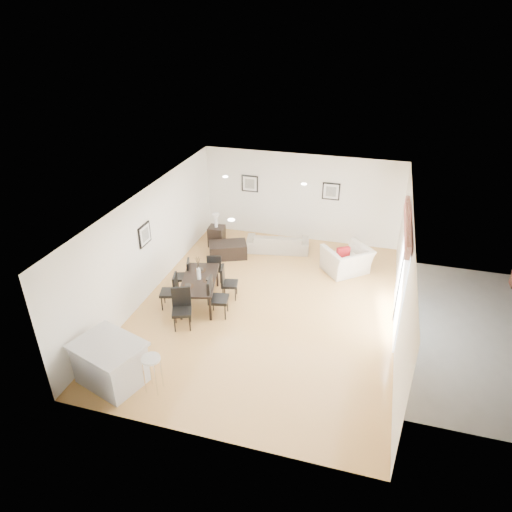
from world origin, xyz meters
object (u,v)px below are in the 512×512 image
(dining_chair_wfar, at_px, (185,274))
(dining_chair_efar, at_px, (227,281))
(dining_chair_wnear, at_px, (172,289))
(dining_chair_foot, at_px, (215,267))
(dining_table, at_px, (199,281))
(dining_chair_head, at_px, (182,305))
(kitchen_island, at_px, (110,363))
(side_table, at_px, (217,236))
(armchair, at_px, (347,260))
(bar_stool, at_px, (151,362))
(coffee_table, at_px, (228,250))
(dining_chair_enear, at_px, (215,295))
(sofa, at_px, (278,242))

(dining_chair_wfar, relative_size, dining_chair_efar, 0.98)
(dining_chair_wnear, relative_size, dining_chair_foot, 1.07)
(dining_table, bearing_deg, dining_chair_head, -105.68)
(kitchen_island, bearing_deg, dining_chair_head, 92.05)
(dining_table, xyz_separation_m, dining_chair_foot, (0.02, 0.99, -0.13))
(dining_table, distance_m, side_table, 3.12)
(dining_chair_wfar, bearing_deg, kitchen_island, -19.41)
(armchair, xyz_separation_m, bar_stool, (-3.01, -5.46, 0.29))
(dining_chair_efar, relative_size, coffee_table, 0.81)
(dining_chair_efar, height_order, side_table, dining_chair_efar)
(dining_chair_enear, height_order, dining_chair_efar, dining_chair_enear)
(dining_chair_efar, distance_m, dining_chair_head, 1.49)
(dining_table, height_order, dining_chair_head, dining_chair_head)
(sofa, xyz_separation_m, dining_chair_enear, (-0.63, -3.62, 0.28))
(armchair, relative_size, dining_chair_wfar, 1.36)
(dining_chair_wfar, relative_size, dining_chair_foot, 1.03)
(dining_chair_wfar, relative_size, kitchen_island, 0.56)
(sofa, height_order, side_table, side_table)
(armchair, bearing_deg, coffee_table, -39.41)
(side_table, bearing_deg, dining_chair_head, -80.73)
(dining_table, distance_m, kitchen_island, 3.07)
(armchair, height_order, dining_chair_efar, dining_chair_efar)
(dining_table, distance_m, bar_stool, 3.02)
(dining_chair_enear, bearing_deg, dining_chair_foot, 10.20)
(dining_chair_foot, relative_size, side_table, 1.36)
(dining_chair_wnear, height_order, dining_chair_foot, dining_chair_wnear)
(dining_chair_head, relative_size, kitchen_island, 0.63)
(dining_chair_wfar, bearing_deg, dining_chair_head, 2.04)
(armchair, xyz_separation_m, coffee_table, (-3.41, -0.03, -0.16))
(armchair, bearing_deg, dining_chair_head, 6.12)
(dining_chair_efar, height_order, coffee_table, dining_chair_efar)
(coffee_table, bearing_deg, dining_chair_wfar, -125.58)
(dining_table, height_order, dining_chair_foot, dining_chair_foot)
(dining_table, bearing_deg, dining_chair_wnear, -160.00)
(dining_chair_enear, height_order, dining_chair_foot, dining_chair_enear)
(dining_chair_wnear, bearing_deg, kitchen_island, -16.11)
(dining_chair_efar, relative_size, bar_stool, 1.11)
(dining_chair_efar, xyz_separation_m, kitchen_island, (-1.16, -3.38, -0.03))
(dining_chair_enear, bearing_deg, bar_stool, 163.46)
(armchair, distance_m, dining_chair_enear, 3.97)
(sofa, distance_m, bar_stool, 6.29)
(kitchen_island, bearing_deg, dining_chair_enear, 83.82)
(dining_chair_foot, relative_size, kitchen_island, 0.55)
(side_table, bearing_deg, armchair, -8.21)
(dining_chair_efar, xyz_separation_m, bar_stool, (-0.28, -3.38, 0.19))
(dining_chair_foot, bearing_deg, dining_chair_efar, 116.59)
(dining_chair_efar, bearing_deg, dining_chair_wfar, 75.64)
(coffee_table, xyz_separation_m, kitchen_island, (-0.48, -5.43, 0.24))
(dining_chair_foot, bearing_deg, side_table, -86.16)
(dining_chair_wnear, height_order, dining_chair_efar, dining_chair_wnear)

